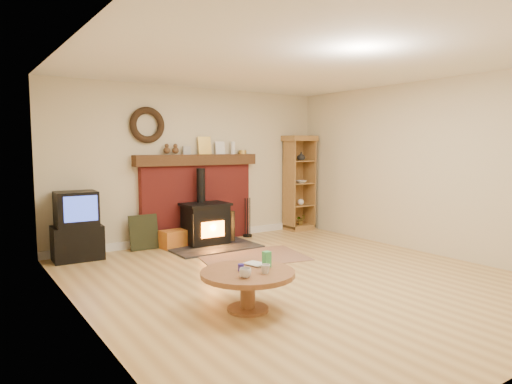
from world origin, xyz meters
TOP-DOWN VIEW (x-y plane):
  - ground at (0.00, 0.00)m, footprint 5.50×5.50m
  - room_shell at (-0.02, 0.09)m, footprint 5.02×5.52m
  - chimney_breast at (0.00, 2.67)m, footprint 2.20×0.22m
  - wood_stove at (-0.04, 2.27)m, footprint 1.40×1.00m
  - area_rug at (0.14, 1.18)m, footprint 1.67×1.31m
  - tv_unit at (-2.01, 2.47)m, footprint 0.69×0.50m
  - curio_cabinet at (2.12, 2.55)m, footprint 0.58×0.42m
  - firelog_box at (-0.54, 2.40)m, footprint 0.49×0.34m
  - leaning_painting at (-1.00, 2.55)m, footprint 0.46×0.12m
  - fire_tools at (0.91, 2.50)m, footprint 0.16×0.16m
  - coffee_table at (-1.11, -0.60)m, footprint 0.93×0.93m

SIDE VIEW (x-z plane):
  - ground at x=0.00m, z-range 0.00..0.00m
  - area_rug at x=0.14m, z-range 0.00..0.01m
  - fire_tools at x=0.91m, z-range -0.22..0.48m
  - firelog_box at x=-0.54m, z-range 0.00..0.28m
  - leaning_painting at x=-1.00m, z-range 0.00..0.55m
  - coffee_table at x=-1.11m, z-range 0.05..0.60m
  - wood_stove at x=-0.04m, z-range -0.29..0.96m
  - tv_unit at x=-2.01m, z-range -0.02..0.96m
  - chimney_breast at x=0.00m, z-range -0.09..1.69m
  - curio_cabinet at x=2.12m, z-range 0.00..1.82m
  - room_shell at x=-0.02m, z-range 0.41..3.02m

